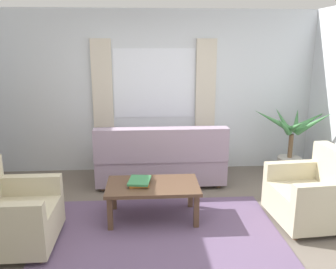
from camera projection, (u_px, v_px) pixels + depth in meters
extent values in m
plane|color=#6B6056|center=(161.00, 236.00, 3.84)|extent=(6.24, 6.24, 0.00)
cube|color=silver|center=(154.00, 92.00, 5.70)|extent=(5.32, 0.12, 2.60)
cube|color=white|center=(154.00, 83.00, 5.61)|extent=(1.30, 0.01, 1.10)
cube|color=beige|center=(102.00, 84.00, 5.52)|extent=(0.32, 0.06, 1.40)
cube|color=beige|center=(206.00, 83.00, 5.63)|extent=(0.32, 0.06, 1.40)
cube|color=#604C6B|center=(161.00, 236.00, 3.84)|extent=(2.65, 1.89, 0.01)
cube|color=#998499|center=(161.00, 166.00, 5.35)|extent=(1.90, 0.80, 0.38)
cube|color=#998499|center=(161.00, 145.00, 4.93)|extent=(1.90, 0.20, 0.48)
cube|color=#998499|center=(217.00, 145.00, 5.32)|extent=(0.16, 0.80, 0.24)
cube|color=#998499|center=(103.00, 148.00, 5.21)|extent=(0.16, 0.80, 0.24)
cylinder|color=brown|center=(211.00, 171.00, 5.74)|extent=(0.06, 0.06, 0.06)
cylinder|color=brown|center=(107.00, 174.00, 5.64)|extent=(0.06, 0.06, 0.06)
cylinder|color=brown|center=(219.00, 185.00, 5.16)|extent=(0.06, 0.06, 0.06)
cylinder|color=brown|center=(103.00, 188.00, 5.06)|extent=(0.06, 0.06, 0.06)
cube|color=#BCB293|center=(17.00, 224.00, 3.62)|extent=(0.81, 0.85, 0.36)
cube|color=#BCB293|center=(0.00, 215.00, 3.20)|extent=(0.80, 0.13, 0.22)
cube|color=#BCB293|center=(25.00, 185.00, 3.89)|extent=(0.80, 0.13, 0.22)
cylinder|color=brown|center=(41.00, 260.00, 3.36)|extent=(0.05, 0.05, 0.06)
cylinder|color=brown|center=(57.00, 225.00, 4.02)|extent=(0.05, 0.05, 0.06)
cylinder|color=brown|center=(0.00, 227.00, 3.98)|extent=(0.05, 0.05, 0.06)
cube|color=#BCB293|center=(308.00, 204.00, 4.09)|extent=(0.86, 0.90, 0.36)
cube|color=#BCB293|center=(296.00, 170.00, 4.37)|extent=(0.81, 0.18, 0.22)
cube|color=#BCB293|center=(329.00, 193.00, 3.68)|extent=(0.81, 0.18, 0.22)
cylinder|color=brown|center=(269.00, 209.00, 4.43)|extent=(0.05, 0.05, 0.06)
cylinder|color=brown|center=(296.00, 237.00, 3.78)|extent=(0.05, 0.05, 0.06)
cylinder|color=brown|center=(316.00, 206.00, 4.51)|extent=(0.05, 0.05, 0.06)
cube|color=brown|center=(153.00, 186.00, 4.15)|extent=(1.10, 0.64, 0.04)
cube|color=brown|center=(110.00, 214.00, 3.92)|extent=(0.06, 0.06, 0.40)
cube|color=brown|center=(196.00, 212.00, 3.99)|extent=(0.06, 0.06, 0.40)
cube|color=brown|center=(114.00, 195.00, 4.43)|extent=(0.06, 0.06, 0.40)
cube|color=brown|center=(190.00, 193.00, 4.49)|extent=(0.06, 0.06, 0.40)
cube|color=orange|center=(139.00, 183.00, 4.15)|extent=(0.24, 0.26, 0.03)
cube|color=#387F4C|center=(139.00, 181.00, 4.14)|extent=(0.29, 0.35, 0.03)
cylinder|color=#B7B2A8|center=(289.00, 167.00, 5.53)|extent=(0.37, 0.37, 0.33)
cylinder|color=brown|center=(291.00, 146.00, 5.44)|extent=(0.07, 0.07, 0.38)
cone|color=#47894C|center=(311.00, 120.00, 5.40)|extent=(0.60, 0.20, 0.34)
cone|color=#47894C|center=(297.00, 120.00, 5.57)|extent=(0.33, 0.48, 0.38)
cone|color=#47894C|center=(282.00, 120.00, 5.59)|extent=(0.19, 0.47, 0.40)
cone|color=#47894C|center=(272.00, 120.00, 5.41)|extent=(0.58, 0.30, 0.37)
cone|color=#47894C|center=(284.00, 126.00, 5.21)|extent=(0.40, 0.34, 0.38)
cone|color=#47894C|center=(296.00, 126.00, 5.09)|extent=(0.17, 0.53, 0.33)
cone|color=#47894C|center=(314.00, 123.00, 5.10)|extent=(0.39, 0.53, 0.50)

